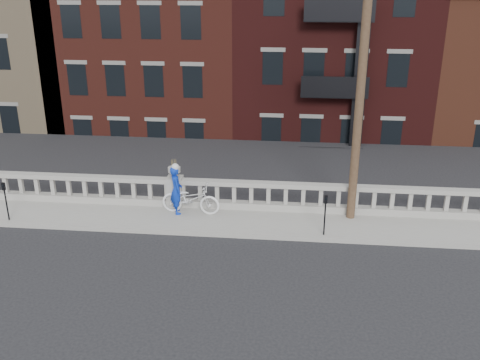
{
  "coord_description": "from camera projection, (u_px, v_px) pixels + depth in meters",
  "views": [
    {
      "loc": [
        4.17,
        -13.45,
        7.9
      ],
      "look_at": [
        2.42,
        3.2,
        1.52
      ],
      "focal_mm": 40.0,
      "sensor_mm": 36.0,
      "label": 1
    }
  ],
  "objects": [
    {
      "name": "lower_level",
      "position": [
        243.0,
        60.0,
        36.14
      ],
      "size": [
        80.0,
        44.0,
        20.8
      ],
      "color": "#605E59",
      "rests_on": "ground"
    },
    {
      "name": "planter_pedestal",
      "position": [
        175.0,
        188.0,
        19.09
      ],
      "size": [
        0.55,
        0.55,
        1.76
      ],
      "color": "gray",
      "rests_on": "sidewalk"
    },
    {
      "name": "cyclist",
      "position": [
        176.0,
        190.0,
        18.45
      ],
      "size": [
        0.63,
        0.74,
        1.71
      ],
      "primitive_type": "imported",
      "rotation": [
        0.0,
        0.0,
        1.99
      ],
      "color": "#0B2CAE",
      "rests_on": "sidewalk"
    },
    {
      "name": "sidewalk",
      "position": [
        170.0,
        218.0,
        18.48
      ],
      "size": [
        32.0,
        2.2,
        0.15
      ],
      "primitive_type": "cube",
      "color": "gray",
      "rests_on": "ground"
    },
    {
      "name": "bicycle",
      "position": [
        191.0,
        199.0,
        18.54
      ],
      "size": [
        2.11,
        0.88,
        1.08
      ],
      "primitive_type": "imported",
      "rotation": [
        0.0,
        0.0,
        1.49
      ],
      "color": "white",
      "rests_on": "sidewalk"
    },
    {
      "name": "parking_meter_b",
      "position": [
        5.0,
        197.0,
        17.89
      ],
      "size": [
        0.1,
        0.09,
        1.36
      ],
      "color": "black",
      "rests_on": "sidewalk"
    },
    {
      "name": "utility_pole",
      "position": [
        362.0,
        68.0,
        16.59
      ],
      "size": [
        1.6,
        0.28,
        10.0
      ],
      "color": "#422D1E",
      "rests_on": "sidewalk"
    },
    {
      "name": "ground",
      "position": [
        147.0,
        264.0,
        15.72
      ],
      "size": [
        120.0,
        120.0,
        0.0
      ],
      "primitive_type": "plane",
      "color": "black",
      "rests_on": "ground"
    },
    {
      "name": "parking_meter_c",
      "position": [
        325.0,
        211.0,
        16.85
      ],
      "size": [
        0.1,
        0.09,
        1.36
      ],
      "color": "black",
      "rests_on": "sidewalk"
    },
    {
      "name": "balustrade",
      "position": [
        175.0,
        193.0,
        19.16
      ],
      "size": [
        28.0,
        0.34,
        1.03
      ],
      "color": "gray",
      "rests_on": "sidewalk"
    }
  ]
}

